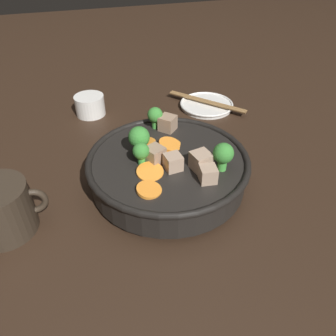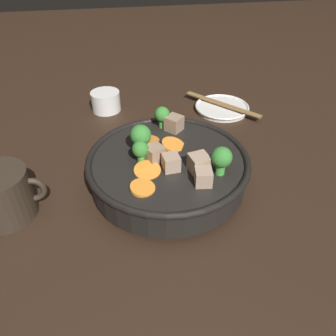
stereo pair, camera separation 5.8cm
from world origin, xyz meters
The scene contains 6 objects.
ground_plane centered at (0.00, 0.00, 0.00)m, with size 3.00×3.00×0.00m, color black.
stirfry_bowl centered at (0.00, 0.00, 0.04)m, with size 0.29×0.29×0.11m.
side_saucer centered at (0.19, 0.27, 0.01)m, with size 0.14×0.14×0.01m.
tea_cup centered at (-0.10, 0.32, 0.03)m, with size 0.07×0.07×0.05m.
dark_mug centered at (-0.28, -0.03, 0.04)m, with size 0.12×0.10×0.08m.
chopsticks_pair centered at (0.19, 0.27, 0.02)m, with size 0.15×0.17×0.01m.
Camera 1 is at (-0.14, -0.44, 0.40)m, focal length 35.00 mm.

